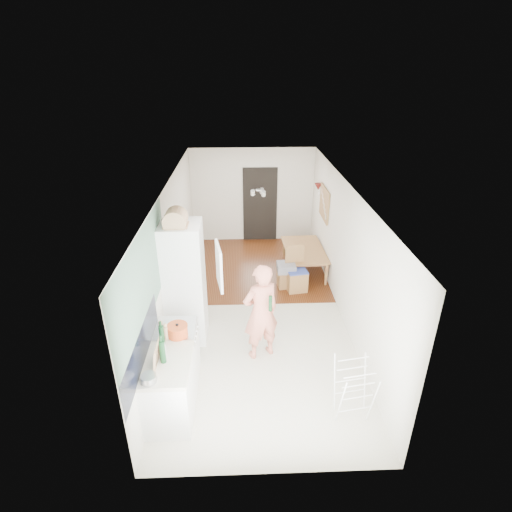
{
  "coord_description": "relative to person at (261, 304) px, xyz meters",
  "views": [
    {
      "loc": [
        -0.29,
        -6.63,
        4.42
      ],
      "look_at": [
        -0.03,
        0.2,
        1.09
      ],
      "focal_mm": 28.0,
      "sensor_mm": 36.0,
      "label": 1
    }
  ],
  "objects": [
    {
      "name": "cooker_top",
      "position": [
        -1.29,
        -0.47,
        -0.09
      ],
      "size": [
        0.6,
        0.6,
        0.04
      ],
      "primitive_type": "cube",
      "color": "#BDBDBF",
      "rests_on": "room_shell"
    },
    {
      "name": "stool",
      "position": [
        0.64,
        2.21,
        -0.79
      ],
      "size": [
        0.34,
        0.34,
        0.4
      ],
      "primitive_type": null,
      "rotation": [
        0.0,
        0.0,
        0.14
      ],
      "color": "#98603A",
      "rests_on": "floor"
    },
    {
      "name": "bread_bin",
      "position": [
        -1.29,
        0.46,
        1.26
      ],
      "size": [
        0.39,
        0.38,
        0.2
      ],
      "primitive_type": null,
      "rotation": [
        0.0,
        0.0,
        -0.06
      ],
      "color": "tan",
      "rests_on": "fridge_housing"
    },
    {
      "name": "bottle_b",
      "position": [
        -1.39,
        -0.86,
        0.08
      ],
      "size": [
        0.08,
        0.08,
        0.31
      ],
      "primitive_type": "cylinder",
      "rotation": [
        0.0,
        0.0,
        -0.23
      ],
      "color": "#133C1D",
      "rests_on": "worktop"
    },
    {
      "name": "person",
      "position": [
        0.0,
        0.0,
        0.0
      ],
      "size": [
        0.85,
        0.72,
        1.98
      ],
      "primitive_type": "imported",
      "rotation": [
        0.0,
        0.0,
        3.55
      ],
      "color": "#E48068",
      "rests_on": "floor"
    },
    {
      "name": "worktop",
      "position": [
        -1.29,
        -1.22,
        -0.1
      ],
      "size": [
        0.62,
        0.92,
        0.06
      ],
      "primitive_type": "cube",
      "color": "silver",
      "rests_on": "room_shell"
    },
    {
      "name": "fridge_interior",
      "position": [
        -0.95,
        0.55,
        0.56
      ],
      "size": [
        0.02,
        0.52,
        0.66
      ],
      "primitive_type": "cube",
      "color": "white",
      "rests_on": "room_shell"
    },
    {
      "name": "chopping_boards",
      "position": [
        -1.38,
        -1.29,
        0.1
      ],
      "size": [
        0.07,
        0.26,
        0.34
      ],
      "primitive_type": null,
      "rotation": [
        0.0,
        0.0,
        0.15
      ],
      "color": "tan",
      "rests_on": "worktop"
    },
    {
      "name": "bottle_a",
      "position": [
        -1.32,
        -1.21,
        0.1
      ],
      "size": [
        0.09,
        0.09,
        0.33
      ],
      "primitive_type": "cylinder",
      "rotation": [
        0.0,
        0.0,
        0.24
      ],
      "color": "#133C1D",
      "rests_on": "worktop"
    },
    {
      "name": "base_cabinet",
      "position": [
        -1.29,
        -1.22,
        -0.56
      ],
      "size": [
        0.6,
        0.9,
        0.86
      ],
      "primitive_type": "cube",
      "color": "white",
      "rests_on": "room_shell"
    },
    {
      "name": "grey_drape",
      "position": [
        0.65,
        2.19,
        -0.5
      ],
      "size": [
        0.39,
        0.39,
        0.17
      ],
      "primitive_type": "cube",
      "rotation": [
        0.0,
        0.0,
        0.03
      ],
      "color": "slate",
      "rests_on": "stool"
    },
    {
      "name": "room_shell",
      "position": [
        0.01,
        1.33,
        0.26
      ],
      "size": [
        3.2,
        7.0,
        2.5
      ],
      "primitive_type": null,
      "color": "white",
      "rests_on": "ground"
    },
    {
      "name": "fridge_door",
      "position": [
        -0.65,
        0.25,
        0.56
      ],
      "size": [
        0.14,
        0.56,
        0.7
      ],
      "primitive_type": "cube",
      "rotation": [
        0.0,
        0.0,
        -1.4
      ],
      "color": "white",
      "rests_on": "room_shell"
    },
    {
      "name": "pinboard",
      "position": [
        1.59,
        3.23,
        0.56
      ],
      "size": [
        0.03,
        0.9,
        0.7
      ],
      "primitive_type": "cube",
      "color": "tan",
      "rests_on": "room_shell"
    },
    {
      "name": "dining_table",
      "position": [
        1.18,
        2.95,
        -0.75
      ],
      "size": [
        0.8,
        1.38,
        0.47
      ],
      "primitive_type": "imported",
      "rotation": [
        0.0,
        0.0,
        1.6
      ],
      "color": "#98603A",
      "rests_on": "floor"
    },
    {
      "name": "range_cooker",
      "position": [
        -1.29,
        -0.47,
        -0.55
      ],
      "size": [
        0.6,
        0.6,
        0.88
      ],
      "primitive_type": "cube",
      "color": "white",
      "rests_on": "room_shell"
    },
    {
      "name": "tile_splashback",
      "position": [
        -1.57,
        -1.22,
        0.16
      ],
      "size": [
        0.02,
        1.9,
        0.5
      ],
      "primitive_type": "cube",
      "color": "black",
      "rests_on": "room_shell"
    },
    {
      "name": "drying_rack",
      "position": [
        1.19,
        -1.32,
        -0.56
      ],
      "size": [
        0.5,
        0.47,
        0.87
      ],
      "primitive_type": null,
      "rotation": [
        0.0,
        0.0,
        0.16
      ],
      "color": "white",
      "rests_on": "floor"
    },
    {
      "name": "pinboard_frame",
      "position": [
        1.58,
        3.23,
        0.56
      ],
      "size": [
        0.0,
        0.94,
        0.74
      ],
      "primitive_type": "cube",
      "color": "#98603A",
      "rests_on": "room_shell"
    },
    {
      "name": "wall_sconce",
      "position": [
        1.55,
        3.88,
        0.76
      ],
      "size": [
        0.18,
        0.18,
        0.16
      ],
      "primitive_type": "cone",
      "color": "maroon",
      "rests_on": "room_shell"
    },
    {
      "name": "doorway_recess",
      "position": [
        0.21,
        4.81,
        0.01
      ],
      "size": [
        0.9,
        0.04,
        2.0
      ],
      "primitive_type": "cube",
      "color": "black",
      "rests_on": "room_shell"
    },
    {
      "name": "dining_chair",
      "position": [
        0.86,
        2.08,
        -0.51
      ],
      "size": [
        0.47,
        0.47,
        0.96
      ],
      "primitive_type": null,
      "rotation": [
        0.0,
        0.0,
        0.17
      ],
      "color": "#98603A",
      "rests_on": "floor"
    },
    {
      "name": "held_bottle",
      "position": [
        0.14,
        -0.18,
        0.13
      ],
      "size": [
        0.06,
        0.06,
        0.26
      ],
      "primitive_type": "cylinder",
      "color": "#133C1D",
      "rests_on": "person"
    },
    {
      "name": "fridge_housing",
      "position": [
        -1.26,
        0.55,
        0.08
      ],
      "size": [
        0.66,
        0.66,
        2.15
      ],
      "primitive_type": "cube",
      "color": "white",
      "rests_on": "room_shell"
    },
    {
      "name": "steel_pan",
      "position": [
        -1.44,
        -1.56,
        -0.02
      ],
      "size": [
        0.23,
        0.23,
        0.1
      ],
      "primitive_type": "cylinder",
      "rotation": [
        0.0,
        0.0,
        0.22
      ],
      "color": "#BDBDBF",
      "rests_on": "worktop"
    },
    {
      "name": "red_casserole",
      "position": [
        -1.21,
        -0.66,
        0.02
      ],
      "size": [
        0.32,
        0.32,
        0.17
      ],
      "primitive_type": "cylinder",
      "rotation": [
        0.0,
        0.0,
        0.07
      ],
      "color": "#CF491D",
      "rests_on": "cooker_top"
    },
    {
      "name": "pepper_mill_front",
      "position": [
        -1.43,
        -0.69,
        0.04
      ],
      "size": [
        0.06,
        0.06,
        0.22
      ],
      "primitive_type": "cylinder",
      "rotation": [
        0.0,
        0.0,
        0.01
      ],
      "color": "tan",
      "rests_on": "worktop"
    },
    {
      "name": "bottle_c",
      "position": [
        -1.34,
        -1.11,
        0.03
      ],
      "size": [
        0.09,
        0.09,
        0.21
      ],
      "primitive_type": "cylinder",
      "rotation": [
        0.0,
        0.0,
        0.03
      ],
      "color": "silver",
      "rests_on": "worktop"
    },
    {
      "name": "pepper_mill_back",
      "position": [
        -1.36,
        -0.74,
        0.03
      ],
      "size": [
        0.06,
        0.06,
        0.21
      ],
      "primitive_type": "cylinder",
      "rotation": [
        0.0,
        0.0,
        -0.16
      ],
      "color": "tan",
      "rests_on": "worktop"
    },
    {
      "name": "floor",
      "position": [
        0.01,
        1.33,
        -0.99
      ],
      "size": [
        3.2,
        7.0,
        0.01
      ],
      "primitive_type": "cube",
      "color": "silver",
      "rests_on": "ground"
    },
    {
      "name": "sage_wall_panel",
      "position": [
        -1.58,
        -0.67,
        0.86
      ],
      "size": [
        0.02,
        3.0,
        1.3
      ],
      "primitive_type": "cube",
      "color": "slate",
      "rests_on": "room_shell"
    },
    {
      "name": "wood_floor_overlay",
      "position": [
        0.01,
        3.18,
        -0.98
      ],
      "size": [
        3.2,
        3.3,
        0.01
      ],
      "primitive_type": "cube",
      "color": "#592C14",
      "rests_on": "room_shell"
    }
  ]
}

